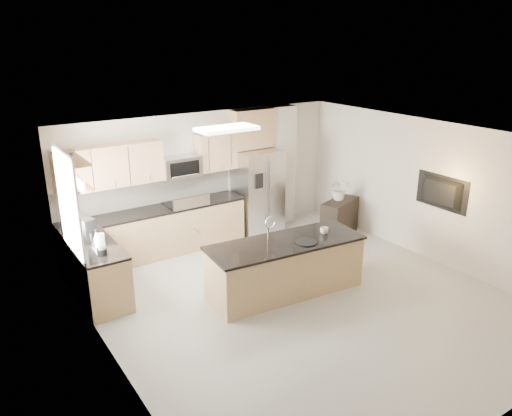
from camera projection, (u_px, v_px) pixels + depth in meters
floor at (302, 300)px, 7.99m from camera, size 6.50×6.50×0.00m
ceiling at (307, 140)px, 7.14m from camera, size 6.00×6.50×0.02m
wall_back at (204, 176)px, 10.13m from camera, size 6.00×0.02×2.60m
wall_front at (507, 322)px, 5.01m from camera, size 6.00×0.02×2.60m
wall_left at (109, 274)px, 6.00m from camera, size 0.02×6.50×2.60m
wall_right at (432, 192)px, 9.13m from camera, size 0.02×6.50×2.60m
back_counter at (156, 231)px, 9.51m from camera, size 3.55×0.66×1.44m
left_counter at (97, 272)px, 7.91m from camera, size 0.66×1.50×0.92m
range at (186, 225)px, 9.83m from camera, size 0.76×0.64×1.14m
upper_cabinets at (144, 161)px, 9.14m from camera, size 3.50×0.33×0.75m
microwave at (181, 167)px, 9.54m from camera, size 0.76×0.40×0.40m
refrigerator at (258, 192)px, 10.52m from camera, size 0.92×0.78×1.78m
partition_column at (281, 166)px, 10.95m from camera, size 0.60×0.30×2.60m
window at (69, 205)px, 7.36m from camera, size 0.04×1.15×1.65m
shelf_lower at (73, 182)px, 7.40m from camera, size 0.30×1.20×0.04m
shelf_upper at (70, 158)px, 7.28m from camera, size 0.30×1.20×0.04m
ceiling_fixture at (227, 129)px, 8.20m from camera, size 1.00×0.50×0.06m
island at (285, 267)px, 8.13m from camera, size 2.65×1.16×1.31m
credenza at (339, 218)px, 10.49m from camera, size 1.03×0.69×0.76m
cup at (324, 231)px, 8.28m from camera, size 0.18×0.18×0.11m
platter at (306, 242)px, 7.94m from camera, size 0.41×0.41×0.02m
blender at (101, 246)px, 7.38m from camera, size 0.15×0.15×0.34m
kettle at (97, 238)px, 7.74m from camera, size 0.21×0.21×0.26m
coffee_maker at (88, 231)px, 7.86m from camera, size 0.26×0.29×0.38m
bowl at (67, 152)px, 7.38m from camera, size 0.41×0.41×0.08m
flower_vase at (340, 183)px, 10.31m from camera, size 0.76×0.70×0.71m
television at (439, 193)px, 8.91m from camera, size 0.14×1.08×0.62m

